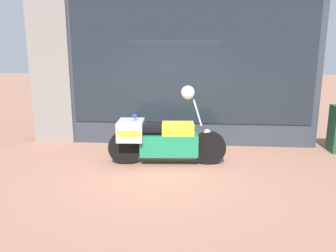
{
  "coord_description": "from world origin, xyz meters",
  "views": [
    {
      "loc": [
        0.59,
        -5.9,
        2.18
      ],
      "look_at": [
        0.01,
        0.89,
        0.67
      ],
      "focal_mm": 35.0,
      "sensor_mm": 36.0,
      "label": 1
    }
  ],
  "objects": [
    {
      "name": "paramedic_motorcycle",
      "position": [
        -0.12,
        0.38,
        0.52
      ],
      "size": [
        2.36,
        0.68,
        1.31
      ],
      "rotation": [
        0.0,
        0.0,
        0.07
      ],
      "color": "black",
      "rests_on": "ground"
    },
    {
      "name": "ground_plane",
      "position": [
        0.0,
        0.0,
        0.0
      ],
      "size": [
        60.0,
        60.0,
        0.0
      ],
      "primitive_type": "plane",
      "color": "#9E6B56"
    },
    {
      "name": "white_helmet",
      "position": [
        0.44,
        0.42,
        1.44
      ],
      "size": [
        0.26,
        0.26,
        0.26
      ],
      "primitive_type": "sphere",
      "color": "white",
      "rests_on": "paramedic_motorcycle"
    },
    {
      "name": "shop_building",
      "position": [
        -0.46,
        2.0,
        2.08
      ],
      "size": [
        6.85,
        0.55,
        4.14
      ],
      "color": "#333842",
      "rests_on": "ground"
    },
    {
      "name": "window_display",
      "position": [
        0.42,
        2.03,
        0.46
      ],
      "size": [
        5.41,
        0.3,
        1.9
      ],
      "color": "slate",
      "rests_on": "ground"
    }
  ]
}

